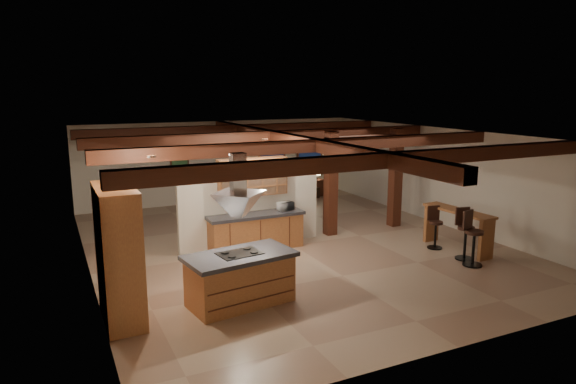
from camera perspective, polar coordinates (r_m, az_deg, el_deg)
name	(u,v)px	position (r m, az deg, el deg)	size (l,w,h in m)	color
ground	(293,245)	(13.53, 0.59, -5.94)	(12.00, 12.00, 0.00)	tan
room_walls	(293,179)	(13.11, 0.60, 1.51)	(12.00, 12.00, 12.00)	beige
ceiling_beams	(293,140)	(12.98, 0.61, 5.77)	(10.00, 12.00, 0.28)	#3B1B0E
timber_posts	(364,170)	(14.78, 8.49, 2.45)	(2.50, 0.30, 2.90)	#3B1B0E
partition_wall	(250,204)	(13.30, -4.23, -1.37)	(3.80, 0.18, 2.20)	beige
pantry_cabinet	(119,254)	(9.50, -18.28, -6.59)	(0.67, 1.60, 2.40)	#A06333
back_counter	(256,231)	(13.11, -3.57, -4.38)	(2.50, 0.66, 0.94)	#A06333
upper_display_cabinet	(252,177)	(12.98, -3.97, 1.69)	(1.80, 0.36, 0.95)	#A06333
range_hood	(239,213)	(9.53, -5.49, -2.34)	(1.10, 1.10, 1.40)	silver
back_windows	(291,156)	(19.64, 0.34, 4.01)	(2.70, 0.07, 1.70)	#3B1B0E
framed_art	(179,157)	(18.18, -11.98, 3.80)	(0.65, 0.05, 0.85)	#3B1B0E
recessed_cans	(221,149)	(10.23, -7.43, 4.76)	(3.16, 2.46, 0.03)	silver
kitchen_island	(240,278)	(9.91, -5.35, -9.52)	(2.17, 1.36, 1.01)	#A06333
dining_table	(258,212)	(15.70, -3.36, -2.23)	(1.90, 1.06, 0.67)	#3F220F
sofa	(293,192)	(18.98, 0.53, 0.04)	(1.96, 0.77, 0.57)	black
microwave	(286,206)	(13.28, -0.27, -1.58)	(0.39, 0.27, 0.22)	#B4B4B8
bar_counter	(458,223)	(13.66, 18.34, -3.29)	(0.64, 2.02, 1.05)	#A06333
side_table	(317,187)	(19.71, 3.19, 0.52)	(0.50, 0.50, 0.62)	#3B1B0E
table_lamp	(317,173)	(19.60, 3.21, 2.16)	(0.31, 0.31, 0.37)	black
bar_stool_a	(472,238)	(12.61, 19.79, -4.86)	(0.46, 0.48, 1.28)	black
bar_stool_b	(465,234)	(13.03, 19.03, -4.39)	(0.44, 0.45, 1.24)	black
bar_stool_c	(435,227)	(13.69, 16.02, -3.78)	(0.39, 0.40, 1.09)	black
dining_chairs	(258,201)	(15.63, -3.38, -1.02)	(2.30, 2.30, 1.33)	#3B1B0E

